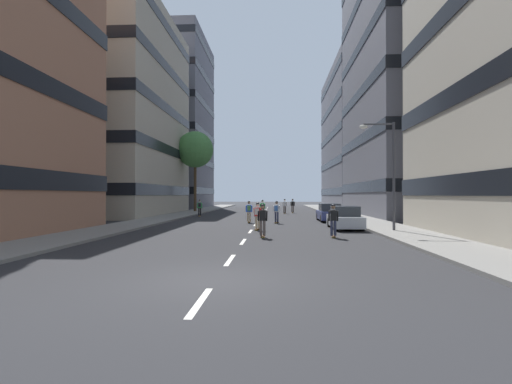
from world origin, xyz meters
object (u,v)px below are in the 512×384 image
(skater_0, at_px, (200,207))
(skater_3, at_px, (249,210))
(skater_8, at_px, (263,219))
(skater_7, at_px, (277,210))
(skater_2, at_px, (293,205))
(skater_4, at_px, (263,208))
(skater_1, at_px, (258,214))
(skater_5, at_px, (333,219))
(parked_car_mid, at_px, (329,213))
(street_tree_near, at_px, (195,150))
(streetlamp_right, at_px, (388,164))
(parked_car_near, at_px, (345,218))
(skater_6, at_px, (285,205))

(skater_0, xyz_separation_m, skater_3, (5.82, -8.46, 0.00))
(skater_8, bearing_deg, skater_7, 85.67)
(skater_2, xyz_separation_m, skater_4, (-3.40, -9.94, 0.00))
(skater_1, xyz_separation_m, skater_4, (-0.17, 12.86, -0.03))
(skater_5, height_order, skater_8, same)
(skater_1, height_order, skater_8, same)
(skater_7, bearing_deg, parked_car_mid, 28.35)
(street_tree_near, relative_size, skater_3, 5.86)
(streetlamp_right, distance_m, skater_5, 5.63)
(skater_2, height_order, skater_5, same)
(parked_car_near, distance_m, skater_4, 13.15)
(skater_0, relative_size, skater_6, 1.00)
(parked_car_mid, height_order, skater_0, skater_0)
(parked_car_mid, bearing_deg, skater_6, 105.28)
(skater_0, height_order, skater_6, same)
(street_tree_near, height_order, skater_4, street_tree_near)
(skater_2, xyz_separation_m, skater_7, (-2.01, -16.98, 0.03))
(skater_1, bearing_deg, skater_7, 78.18)
(skater_3, relative_size, skater_4, 1.00)
(street_tree_near, bearing_deg, skater_8, -70.52)
(skater_4, height_order, skater_8, same)
(street_tree_near, distance_m, skater_1, 26.70)
(skater_1, relative_size, skater_6, 1.00)
(skater_7, bearing_deg, streetlamp_right, -45.34)
(parked_car_near, xyz_separation_m, parked_car_mid, (0.00, 7.14, 0.00))
(skater_0, distance_m, skater_2, 12.99)
(skater_1, height_order, skater_2, same)
(parked_car_mid, relative_size, skater_4, 2.47)
(skater_2, relative_size, skater_3, 1.00)
(skater_2, xyz_separation_m, skater_5, (0.99, -26.62, 0.00))
(skater_6, relative_size, skater_7, 1.00)
(streetlamp_right, bearing_deg, parked_car_near, 136.77)
(street_tree_near, distance_m, skater_3, 20.96)
(parked_car_near, xyz_separation_m, skater_5, (-1.50, -4.92, 0.29))
(parked_car_near, relative_size, skater_1, 2.47)
(parked_car_mid, height_order, skater_8, skater_8)
(parked_car_near, xyz_separation_m, skater_8, (-5.24, -5.09, 0.29))
(skater_1, relative_size, skater_3, 1.00)
(street_tree_near, height_order, skater_3, street_tree_near)
(skater_2, bearing_deg, street_tree_near, 174.78)
(skater_6, xyz_separation_m, skater_7, (-0.98, -15.30, 0.03))
(skater_1, height_order, skater_4, same)
(streetlamp_right, distance_m, skater_1, 8.55)
(streetlamp_right, xyz_separation_m, skater_5, (-3.68, -2.87, -3.15))
(skater_2, distance_m, skater_8, 26.92)
(skater_4, bearing_deg, skater_2, 71.10)
(streetlamp_right, height_order, skater_5, streetlamp_right)
(skater_3, bearing_deg, street_tree_near, 115.21)
(skater_5, relative_size, skater_6, 1.00)
(parked_car_near, relative_size, parked_car_mid, 1.00)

